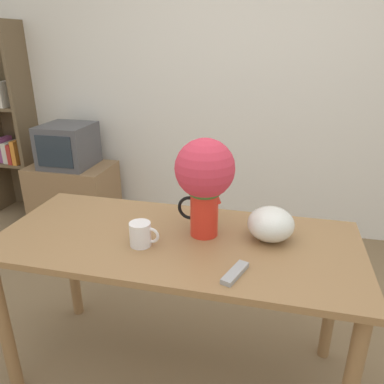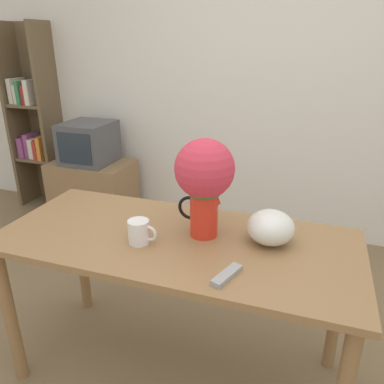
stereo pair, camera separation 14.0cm
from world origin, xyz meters
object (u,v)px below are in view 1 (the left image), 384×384
Objects in this scene: coffee_mug at (141,234)px; white_bowl at (271,224)px; tv_set at (68,145)px; flower_vase at (205,177)px.

coffee_mug is 0.56m from white_bowl.
flower_vase is at bearing -41.97° from tv_set.
coffee_mug is 1.94m from tv_set.
flower_vase is 3.40× the size of coffee_mug.
coffee_mug is 0.30× the size of tv_set.
flower_vase is 2.01m from tv_set.
flower_vase reaches higher than tv_set.
white_bowl is (0.29, 0.02, -0.20)m from flower_vase.
tv_set reaches higher than coffee_mug.
coffee_mug is at bearing -146.02° from flower_vase.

